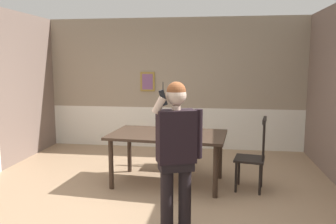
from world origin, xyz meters
The scene contains 6 objects.
ground_plane centered at (0.00, 0.00, 0.00)m, with size 6.35×6.35×0.00m, color #9E7F60.
room_back_partition centered at (0.00, 2.89, 1.32)m, with size 5.52×0.17×2.75m.
dining_table centered at (0.19, 0.62, 0.69)m, with size 1.79×1.15×0.78m.
chair_near_window centered at (0.26, 1.52, 0.46)m, with size 0.48×0.48×0.97m.
chair_by_doorway centered at (1.43, 0.52, 0.50)m, with size 0.48×0.48×1.06m.
person_figure centered at (0.49, -0.86, 0.94)m, with size 0.52×0.35×1.64m.
Camera 1 is at (0.90, -4.37, 1.85)m, focal length 36.72 mm.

